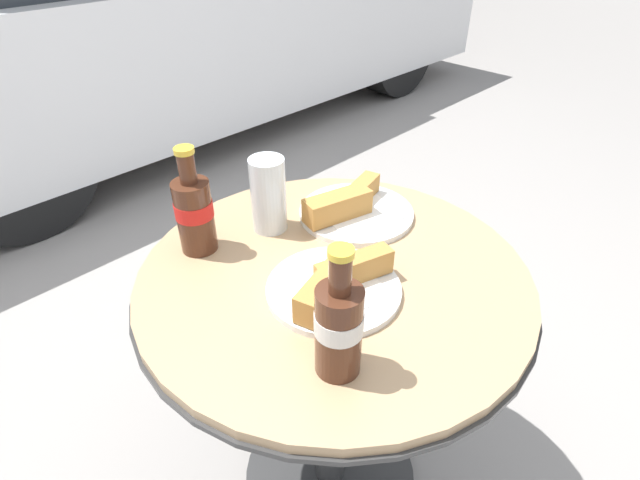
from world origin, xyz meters
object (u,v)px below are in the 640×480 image
parked_car (164,13)px  lunch_plate_near (335,286)px  bistro_table (333,337)px  lunch_plate_far (352,208)px  cola_bottle_right (194,212)px  drinking_glass (269,198)px  cola_bottle_left (339,326)px

parked_car → lunch_plate_near: bearing=-115.3°
bistro_table → lunch_plate_far: 0.27m
bistro_table → cola_bottle_right: cola_bottle_right is taller
drinking_glass → lunch_plate_near: bearing=-104.1°
lunch_plate_far → cola_bottle_left: bearing=-141.4°
bistro_table → drinking_glass: (0.01, 0.19, 0.24)m
lunch_plate_near → parked_car: parked_car is taller
parked_car → cola_bottle_left: bearing=-116.3°
bistro_table → cola_bottle_right: 0.37m
cola_bottle_left → drinking_glass: 0.39m
cola_bottle_right → drinking_glass: size_ratio=1.37×
cola_bottle_right → lunch_plate_far: size_ratio=0.86×
drinking_glass → parked_car: 2.63m
lunch_plate_far → bistro_table: bearing=-148.2°
cola_bottle_left → parked_car: bearing=63.7°
bistro_table → cola_bottle_left: cola_bottle_left is taller
cola_bottle_right → lunch_plate_far: cola_bottle_right is taller
bistro_table → cola_bottle_left: size_ratio=3.43×
cola_bottle_left → parked_car: parked_car is taller
cola_bottle_left → lunch_plate_near: (0.11, 0.11, -0.06)m
cola_bottle_left → parked_car: size_ratio=0.05×
drinking_glass → parked_car: size_ratio=0.04×
bistro_table → parked_car: (1.18, 2.55, 0.12)m
cola_bottle_left → drinking_glass: bearing=63.6°
cola_bottle_left → lunch_plate_far: (0.33, 0.26, -0.06)m
bistro_table → cola_bottle_right: (-0.13, 0.23, 0.26)m
cola_bottle_left → drinking_glass: cola_bottle_left is taller
lunch_plate_far → drinking_glass: bearing=149.3°
lunch_plate_near → parked_car: 2.87m
cola_bottle_right → drinking_glass: bearing=-16.7°
drinking_glass → lunch_plate_near: size_ratio=0.66×
drinking_glass → parked_car: parked_car is taller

